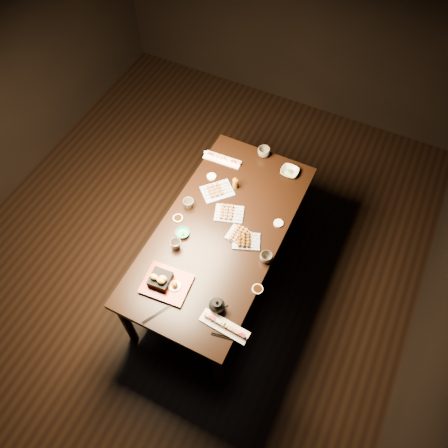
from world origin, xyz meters
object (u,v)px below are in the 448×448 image
Objects in this scene: edamame_bowl_cream at (290,172)px; teacup_far_left at (189,204)px; edamame_bowl_green at (182,233)px; teapot at (217,305)px; sushi_platter_near at (225,325)px; yakitori_plate_right at (241,235)px; teacup_near_left at (176,244)px; tempura_tray at (166,281)px; condiment_bottle at (235,183)px; dining_table at (221,254)px; sushi_platter_far at (222,159)px; teacup_mid_right at (266,257)px; yakitori_plate_left at (217,190)px; teacup_far_right at (264,152)px; yakitori_plate_center at (229,212)px.

teacup_far_left is at bearing -131.22° from edamame_bowl_cream.
teapot is (0.50, -0.41, 0.04)m from edamame_bowl_green.
sushi_platter_near reaches higher than edamame_bowl_cream.
teacup_near_left reaches higher than yakitori_plate_right.
teacup_near_left is at bearing -139.08° from yakitori_plate_right.
teapot is at bearing -4.88° from tempura_tray.
yakitori_plate_right is at bearing -59.69° from condiment_bottle.
teapot is (0.10, -0.58, 0.03)m from yakitori_plate_right.
condiment_bottle is (-0.08, 0.42, 0.44)m from dining_table.
sushi_platter_near is 0.71m from yakitori_plate_right.
condiment_bottle is at bearing 132.58° from sushi_platter_far.
sushi_platter_far is at bearing -168.17° from edamame_bowl_cream.
teacup_mid_right is 0.75m from teacup_far_left.
teapot reaches higher than edamame_bowl_cream.
dining_table is 0.89m from edamame_bowl_cream.
condiment_bottle reaches higher than teacup_far_left.
yakitori_plate_left is (0.11, -0.32, 0.01)m from sushi_platter_far.
tempura_tray is 2.50× the size of teapot.
edamame_bowl_green is 0.65m from teapot.
sushi_platter_near is 4.14× the size of teacup_far_left.
dining_table is at bearing -14.94° from teacup_far_left.
yakitori_plate_right is at bearing 110.54° from sushi_platter_near.
tempura_tray reaches higher than edamame_bowl_green.
teacup_far_right is at bearing 79.51° from tempura_tray.
teacup_near_left is (-0.23, -0.28, 0.41)m from dining_table.
sushi_platter_near is 1.43m from edamame_bowl_cream.
teacup_mid_right is 0.71× the size of teapot.
teacup_far_right is at bearing 83.37° from teapot.
teapot reaches higher than teacup_far_right.
teacup_near_left is 0.63× the size of teapot.
sushi_platter_far is at bearing 87.75° from teacup_far_left.
yakitori_plate_center is (0.29, -0.47, 0.01)m from sushi_platter_far.
yakitori_plate_right reaches higher than sushi_platter_near.
teacup_mid_right is 0.51m from teapot.
condiment_bottle reaches higher than edamame_bowl_cream.
teapot is (-0.01, -1.33, 0.04)m from edamame_bowl_cream.
teacup_far_left is at bearing 174.72° from yakitori_plate_center.
tempura_tray reaches higher than sushi_platter_far.
yakitori_plate_center is 0.32m from teacup_far_left.
tempura_tray is 0.69m from teacup_far_left.
tempura_tray is 3.53× the size of teacup_mid_right.
teacup_far_right is (0.24, 1.00, 0.03)m from edamame_bowl_green.
tempura_tray is 0.99m from condiment_bottle.
tempura_tray reaches higher than teacup_far_right.
yakitori_plate_left is 2.63× the size of teacup_mid_right.
edamame_bowl_cream is at bearing 46.93° from yakitori_plate_center.
sushi_platter_far is 2.23× the size of edamame_bowl_cream.
yakitori_plate_left is 0.72m from teacup_mid_right.
teacup_far_left reaches higher than edamame_bowl_green.
sushi_platter_far is at bearing 94.37° from teacup_near_left.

